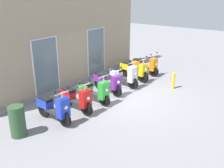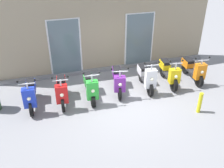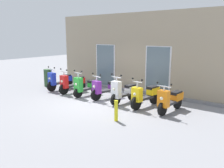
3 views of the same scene
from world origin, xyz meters
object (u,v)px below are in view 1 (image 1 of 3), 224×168
at_px(scooter_yellow, 134,70).
at_px(curb_bollard, 173,81).
at_px(trash_bin, 17,121).
at_px(scooter_orange, 145,65).
at_px(scooter_red, 76,98).
at_px(scooter_green, 94,91).
at_px(scooter_purple, 108,82).
at_px(scooter_white, 124,75).
at_px(scooter_blue, 54,108).

xyz_separation_m(scooter_yellow, curb_bollard, (0.03, -1.97, -0.13)).
bearing_deg(trash_bin, scooter_orange, -0.90).
height_order(scooter_red, curb_bollard, scooter_red).
xyz_separation_m(scooter_red, scooter_green, (0.96, -0.01, -0.03)).
height_order(scooter_yellow, trash_bin, scooter_yellow).
xyz_separation_m(scooter_red, scooter_yellow, (4.02, 0.15, -0.01)).
bearing_deg(scooter_purple, scooter_white, -7.14).
height_order(scooter_white, scooter_orange, scooter_white).
xyz_separation_m(scooter_white, scooter_orange, (2.01, 0.10, -0.03)).
height_order(scooter_blue, scooter_green, scooter_green).
distance_m(scooter_white, scooter_orange, 2.02).
relative_size(scooter_green, scooter_orange, 0.96).
height_order(scooter_red, scooter_yellow, scooter_red).
bearing_deg(scooter_orange, scooter_purple, 179.41).
height_order(scooter_blue, scooter_orange, scooter_blue).
relative_size(scooter_red, scooter_orange, 0.98).
height_order(scooter_purple, scooter_yellow, scooter_yellow).
distance_m(scooter_white, curb_bollard, 2.12).
xyz_separation_m(scooter_red, curb_bollard, (4.06, -1.82, -0.14)).
relative_size(scooter_blue, scooter_green, 1.03).
xyz_separation_m(scooter_white, scooter_yellow, (0.97, 0.11, -0.02)).
distance_m(scooter_green, curb_bollard, 3.59).
bearing_deg(scooter_white, scooter_green, -178.69).
bearing_deg(curb_bollard, scooter_blue, 159.71).
height_order(scooter_green, trash_bin, scooter_green).
bearing_deg(trash_bin, curb_bollard, -18.35).
distance_m(trash_bin, curb_bollard, 6.58).
relative_size(scooter_purple, scooter_yellow, 0.97).
relative_size(scooter_blue, scooter_orange, 0.99).
bearing_deg(scooter_blue, scooter_orange, 0.88).
bearing_deg(scooter_white, scooter_purple, 172.86).
xyz_separation_m(scooter_blue, curb_bollard, (5.04, -1.87, -0.15)).
xyz_separation_m(scooter_green, scooter_orange, (4.11, 0.15, 0.00)).
xyz_separation_m(scooter_red, scooter_purple, (2.01, 0.17, -0.02)).
xyz_separation_m(scooter_red, scooter_white, (3.05, 0.04, 0.01)).
xyz_separation_m(scooter_yellow, trash_bin, (-6.21, 0.10, -0.00)).
bearing_deg(scooter_white, scooter_red, -179.33).
relative_size(scooter_blue, scooter_yellow, 0.94).
bearing_deg(scooter_green, scooter_blue, 178.41).
height_order(scooter_purple, scooter_white, scooter_white).
distance_m(scooter_purple, scooter_yellow, 2.01).
xyz_separation_m(scooter_blue, scooter_purple, (3.00, 0.12, -0.03)).
relative_size(scooter_blue, scooter_red, 1.01).
bearing_deg(trash_bin, scooter_white, -2.32).
xyz_separation_m(scooter_green, scooter_white, (2.09, 0.05, 0.03)).
bearing_deg(scooter_blue, scooter_yellow, 1.20).
bearing_deg(scooter_red, scooter_white, 0.67).
xyz_separation_m(scooter_yellow, scooter_orange, (1.04, -0.01, -0.01)).
distance_m(scooter_white, scooter_yellow, 0.98).
bearing_deg(scooter_red, scooter_blue, 177.58).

